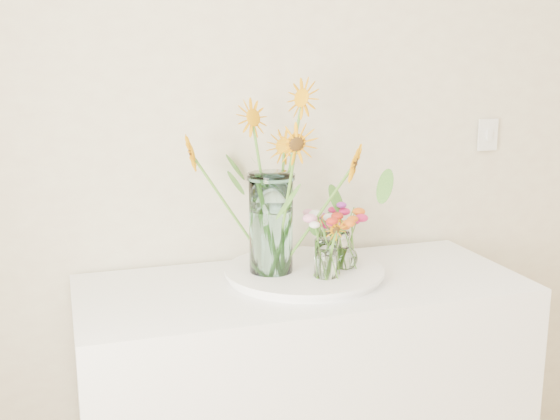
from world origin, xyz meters
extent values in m
cube|color=white|center=(-0.54, 1.93, 0.45)|extent=(1.40, 0.60, 0.90)
cylinder|color=white|center=(-0.52, 1.97, 0.91)|extent=(0.49, 0.49, 0.02)
cylinder|color=#9DD2CE|center=(-0.63, 1.98, 1.09)|extent=(0.16, 0.16, 0.32)
cylinder|color=white|center=(-0.48, 1.87, 0.99)|extent=(0.08, 0.08, 0.12)
cylinder|color=white|center=(-0.42, 2.04, 0.98)|extent=(0.07, 0.07, 0.10)
camera|label=1|loc=(-1.25, -0.05, 1.61)|focal=45.00mm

